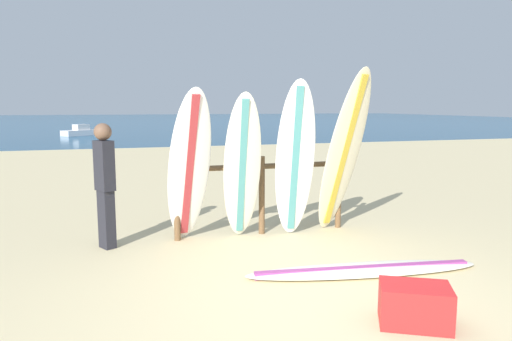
{
  "coord_description": "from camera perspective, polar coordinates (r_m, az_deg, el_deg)",
  "views": [
    {
      "loc": [
        -1.74,
        -3.79,
        1.91
      ],
      "look_at": [
        0.29,
        3.03,
        0.92
      ],
      "focal_mm": 32.74,
      "sensor_mm": 36.0,
      "label": 1
    }
  ],
  "objects": [
    {
      "name": "surfboard_leaning_far_left",
      "position": [
        6.37,
        -8.17,
        0.34
      ],
      "size": [
        0.68,
        0.93,
        2.16
      ],
      "color": "white",
      "rests_on": "ground"
    },
    {
      "name": "surfboard_lying_on_sand",
      "position": [
        5.63,
        13.01,
        -11.72
      ],
      "size": [
        2.82,
        0.86,
        0.08
      ],
      "color": "white",
      "rests_on": "ground"
    },
    {
      "name": "cooler_box",
      "position": [
        4.47,
        18.84,
        -15.3
      ],
      "size": [
        0.72,
        0.63,
        0.36
      ],
      "primitive_type": "cube",
      "rotation": [
        0.0,
        0.0,
        -0.49
      ],
      "color": "red",
      "rests_on": "ground"
    },
    {
      "name": "surfboard_leaning_left",
      "position": [
        6.41,
        -1.71,
        0.21
      ],
      "size": [
        0.62,
        0.92,
        2.1
      ],
      "color": "silver",
      "rests_on": "ground"
    },
    {
      "name": "beachgoer_standing",
      "position": [
        6.51,
        -17.98,
        -1.14
      ],
      "size": [
        0.28,
        0.32,
        1.68
      ],
      "color": "#26262D",
      "rests_on": "ground"
    },
    {
      "name": "surfboard_leaning_center",
      "position": [
        6.91,
        10.64,
        2.09
      ],
      "size": [
        0.74,
        1.03,
        2.44
      ],
      "color": "beige",
      "rests_on": "ground"
    },
    {
      "name": "surfboard_leaning_center_left",
      "position": [
        6.57,
        4.78,
        1.13
      ],
      "size": [
        0.68,
        0.84,
        2.27
      ],
      "color": "white",
      "rests_on": "ground"
    },
    {
      "name": "surfboard_rack",
      "position": [
        6.93,
        0.71,
        -1.73
      ],
      "size": [
        2.62,
        0.09,
        1.17
      ],
      "color": "brown",
      "rests_on": "ground"
    },
    {
      "name": "ocean_water",
      "position": [
        61.84,
        -15.1,
        5.93
      ],
      "size": [
        120.0,
        80.0,
        0.01
      ],
      "primitive_type": "cube",
      "color": "navy",
      "rests_on": "ground"
    },
    {
      "name": "small_boat_offshore",
      "position": [
        31.8,
        -20.56,
        4.48
      ],
      "size": [
        2.44,
        2.24,
        0.71
      ],
      "color": "silver",
      "rests_on": "ocean_water"
    },
    {
      "name": "ground_plane",
      "position": [
        4.59,
        7.66,
        -16.76
      ],
      "size": [
        120.0,
        120.0,
        0.0
      ],
      "primitive_type": "plane",
      "color": "beige"
    }
  ]
}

